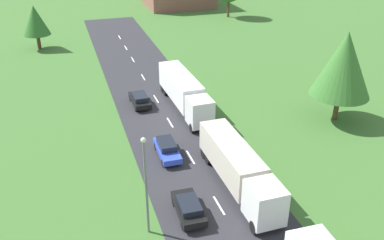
{
  "coord_description": "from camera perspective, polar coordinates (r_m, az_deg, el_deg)",
  "views": [
    {
      "loc": [
        -10.18,
        5.26,
        21.35
      ],
      "look_at": [
        1.0,
        40.47,
        2.54
      ],
      "focal_mm": 39.9,
      "sensor_mm": 36.0,
      "label": 1
    }
  ],
  "objects": [
    {
      "name": "car_fourth",
      "position": [
        40.12,
        -3.36,
        -3.84
      ],
      "size": [
        1.83,
        4.58,
        1.47
      ],
      "color": "blue",
      "rests_on": "road"
    },
    {
      "name": "car_third",
      "position": [
        32.95,
        -0.45,
        -11.63
      ],
      "size": [
        1.97,
        4.3,
        1.36
      ],
      "color": "black",
      "rests_on": "road"
    },
    {
      "name": "tree_birch",
      "position": [
        47.39,
        19.62,
        7.03
      ],
      "size": [
        6.29,
        6.29,
        9.89
      ],
      "color": "#513823",
      "rests_on": "ground"
    },
    {
      "name": "lamppost_second",
      "position": [
        29.54,
        -6.19,
        -8.22
      ],
      "size": [
        0.36,
        0.36,
        7.86
      ],
      "color": "slate",
      "rests_on": "ground"
    },
    {
      "name": "tree_oak",
      "position": [
        74.22,
        -20.22,
        12.39
      ],
      "size": [
        4.29,
        4.29,
        7.06
      ],
      "color": "#513823",
      "rests_on": "ground"
    },
    {
      "name": "truck_third",
      "position": [
        48.89,
        -1.08,
        3.87
      ],
      "size": [
        2.79,
        12.94,
        3.67
      ],
      "color": "white",
      "rests_on": "road"
    },
    {
      "name": "truck_second",
      "position": [
        35.34,
        6.17,
        -6.28
      ],
      "size": [
        2.6,
        12.25,
        3.43
      ],
      "color": "white",
      "rests_on": "road"
    },
    {
      "name": "car_fifth",
      "position": [
        50.52,
        -6.98,
        2.78
      ],
      "size": [
        1.95,
        4.57,
        1.4
      ],
      "color": "black",
      "rests_on": "road"
    }
  ]
}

